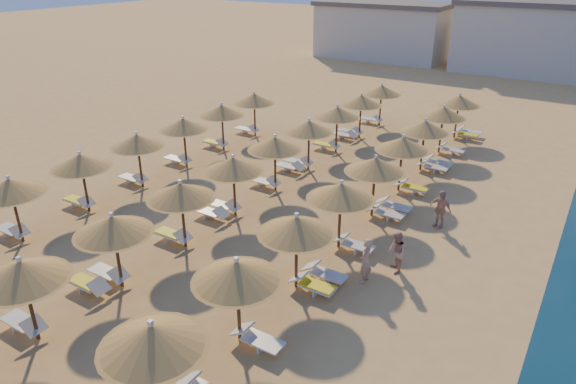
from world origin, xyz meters
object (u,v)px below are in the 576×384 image
Objects in this scene: parasol_row_west at (233,166)px; parasol_row_east at (341,192)px; beachgoer_a at (365,261)px; beachgoer_b at (396,253)px; beachgoer_c at (440,209)px.

parasol_row_east is at bearing 0.00° from parasol_row_west.
parasol_row_west is 20.31× the size of beachgoer_a.
parasol_row_east and parasol_row_west have the same top height.
beachgoer_c is at bearing 141.67° from beachgoer_b.
parasol_row_west is 7.91m from beachgoer_a.
beachgoer_c is 5.91m from beachgoer_a.
beachgoer_c is 0.98× the size of beachgoer_a.
beachgoer_b is (2.73, -0.55, -1.67)m from parasol_row_east.
parasol_row_east is at bearing -133.06° from beachgoer_a.
beachgoer_a is at bearing -41.88° from parasol_row_east.
beachgoer_b is at bearing -11.44° from parasol_row_east.
beachgoer_a is 1.07× the size of beachgoer_b.
parasol_row_east is 3.15m from beachgoer_a.
beachgoer_a is (-1.02, -5.82, 0.02)m from beachgoer_c.
parasol_row_west is (-5.51, 0.00, 0.00)m from parasol_row_east.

